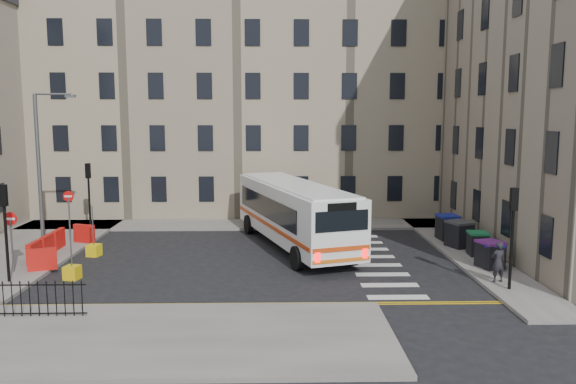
{
  "coord_description": "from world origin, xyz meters",
  "views": [
    {
      "loc": [
        -0.77,
        -27.1,
        7.04
      ],
      "look_at": [
        -0.12,
        2.7,
        3.0
      ],
      "focal_mm": 35.0,
      "sensor_mm": 36.0,
      "label": 1
    }
  ],
  "objects_px": {
    "wheelie_bin_b": "(490,254)",
    "wheelie_bin_e": "(448,227)",
    "wheelie_bin_c": "(478,243)",
    "wheelie_bin_a": "(493,255)",
    "bollard_chevron": "(72,273)",
    "pedestrian": "(498,262)",
    "streetlamp": "(39,169)",
    "bollard_yellow": "(94,250)",
    "bus": "(294,211)",
    "wheelie_bin_d": "(459,234)"
  },
  "relations": [
    {
      "from": "wheelie_bin_a",
      "to": "wheelie_bin_e",
      "type": "distance_m",
      "value": 6.06
    },
    {
      "from": "wheelie_bin_b",
      "to": "wheelie_bin_d",
      "type": "xyz_separation_m",
      "value": [
        -0.09,
        4.09,
        0.08
      ]
    },
    {
      "from": "wheelie_bin_b",
      "to": "bollard_yellow",
      "type": "distance_m",
      "value": 19.29
    },
    {
      "from": "bus",
      "to": "wheelie_bin_b",
      "type": "xyz_separation_m",
      "value": [
        8.85,
        -4.88,
        -1.19
      ]
    },
    {
      "from": "wheelie_bin_b",
      "to": "pedestrian",
      "type": "xyz_separation_m",
      "value": [
        -0.54,
        -2.27,
        0.23
      ]
    },
    {
      "from": "streetlamp",
      "to": "wheelie_bin_b",
      "type": "xyz_separation_m",
      "value": [
        22.04,
        -4.25,
        -3.56
      ]
    },
    {
      "from": "streetlamp",
      "to": "bollard_chevron",
      "type": "relative_size",
      "value": 13.57
    },
    {
      "from": "bus",
      "to": "bollard_yellow",
      "type": "height_order",
      "value": "bus"
    },
    {
      "from": "wheelie_bin_c",
      "to": "wheelie_bin_e",
      "type": "relative_size",
      "value": 0.85
    },
    {
      "from": "streetlamp",
      "to": "bollard_yellow",
      "type": "distance_m",
      "value": 5.16
    },
    {
      "from": "pedestrian",
      "to": "wheelie_bin_e",
      "type": "bearing_deg",
      "value": -106.34
    },
    {
      "from": "bus",
      "to": "bollard_yellow",
      "type": "xyz_separation_m",
      "value": [
        -10.19,
        -1.78,
        -1.66
      ]
    },
    {
      "from": "bus",
      "to": "pedestrian",
      "type": "relative_size",
      "value": 7.44
    },
    {
      "from": "bus",
      "to": "wheelie_bin_c",
      "type": "height_order",
      "value": "bus"
    },
    {
      "from": "wheelie_bin_a",
      "to": "wheelie_bin_e",
      "type": "relative_size",
      "value": 0.9
    },
    {
      "from": "wheelie_bin_d",
      "to": "wheelie_bin_b",
      "type": "bearing_deg",
      "value": -109.8
    },
    {
      "from": "wheelie_bin_a",
      "to": "wheelie_bin_b",
      "type": "relative_size",
      "value": 0.91
    },
    {
      "from": "wheelie_bin_d",
      "to": "bollard_yellow",
      "type": "relative_size",
      "value": 2.6
    },
    {
      "from": "bus",
      "to": "wheelie_bin_a",
      "type": "distance_m",
      "value": 10.33
    },
    {
      "from": "wheelie_bin_e",
      "to": "pedestrian",
      "type": "height_order",
      "value": "pedestrian"
    },
    {
      "from": "bollard_chevron",
      "to": "pedestrian",
      "type": "bearing_deg",
      "value": -4.03
    },
    {
      "from": "wheelie_bin_d",
      "to": "streetlamp",
      "type": "bearing_deg",
      "value": 158.52
    },
    {
      "from": "wheelie_bin_c",
      "to": "bollard_chevron",
      "type": "relative_size",
      "value": 1.97
    },
    {
      "from": "wheelie_bin_b",
      "to": "bollard_yellow",
      "type": "xyz_separation_m",
      "value": [
        -19.04,
        3.1,
        -0.47
      ]
    },
    {
      "from": "wheelie_bin_b",
      "to": "wheelie_bin_c",
      "type": "height_order",
      "value": "wheelie_bin_b"
    },
    {
      "from": "wheelie_bin_b",
      "to": "wheelie_bin_e",
      "type": "xyz_separation_m",
      "value": [
        -0.13,
        5.98,
        0.07
      ]
    },
    {
      "from": "wheelie_bin_c",
      "to": "wheelie_bin_d",
      "type": "relative_size",
      "value": 0.75
    },
    {
      "from": "bus",
      "to": "wheelie_bin_d",
      "type": "xyz_separation_m",
      "value": [
        8.76,
        -0.8,
        -1.11
      ]
    },
    {
      "from": "bus",
      "to": "bollard_yellow",
      "type": "relative_size",
      "value": 21.19
    },
    {
      "from": "bollard_yellow",
      "to": "wheelie_bin_c",
      "type": "bearing_deg",
      "value": -2.39
    },
    {
      "from": "pedestrian",
      "to": "bollard_chevron",
      "type": "height_order",
      "value": "pedestrian"
    },
    {
      "from": "streetlamp",
      "to": "wheelie_bin_c",
      "type": "xyz_separation_m",
      "value": [
        22.3,
        -1.96,
        -3.59
      ]
    },
    {
      "from": "wheelie_bin_d",
      "to": "pedestrian",
      "type": "distance_m",
      "value": 6.37
    },
    {
      "from": "pedestrian",
      "to": "bus",
      "type": "bearing_deg",
      "value": -54.2
    },
    {
      "from": "wheelie_bin_e",
      "to": "bus",
      "type": "bearing_deg",
      "value": -177.99
    },
    {
      "from": "bus",
      "to": "wheelie_bin_e",
      "type": "distance_m",
      "value": 8.86
    },
    {
      "from": "wheelie_bin_b",
      "to": "bollard_chevron",
      "type": "distance_m",
      "value": 18.7
    },
    {
      "from": "wheelie_bin_d",
      "to": "pedestrian",
      "type": "relative_size",
      "value": 0.91
    },
    {
      "from": "bus",
      "to": "wheelie_bin_a",
      "type": "relative_size",
      "value": 10.25
    },
    {
      "from": "streetlamp",
      "to": "wheelie_bin_d",
      "type": "xyz_separation_m",
      "value": [
        21.95,
        -0.17,
        -3.49
      ]
    },
    {
      "from": "wheelie_bin_b",
      "to": "bollard_chevron",
      "type": "height_order",
      "value": "wheelie_bin_b"
    },
    {
      "from": "wheelie_bin_d",
      "to": "wheelie_bin_e",
      "type": "xyz_separation_m",
      "value": [
        -0.04,
        1.89,
        -0.0
      ]
    },
    {
      "from": "wheelie_bin_d",
      "to": "bollard_chevron",
      "type": "distance_m",
      "value": 19.27
    },
    {
      "from": "bus",
      "to": "wheelie_bin_d",
      "type": "bearing_deg",
      "value": -22.88
    },
    {
      "from": "wheelie_bin_c",
      "to": "wheelie_bin_d",
      "type": "bearing_deg",
      "value": 106.09
    },
    {
      "from": "streetlamp",
      "to": "wheelie_bin_c",
      "type": "bearing_deg",
      "value": -5.02
    },
    {
      "from": "bus",
      "to": "wheelie_bin_b",
      "type": "height_order",
      "value": "bus"
    },
    {
      "from": "wheelie_bin_c",
      "to": "pedestrian",
      "type": "distance_m",
      "value": 4.63
    },
    {
      "from": "wheelie_bin_c",
      "to": "wheelie_bin_e",
      "type": "xyz_separation_m",
      "value": [
        -0.39,
        3.69,
        0.1
      ]
    },
    {
      "from": "wheelie_bin_b",
      "to": "bollard_yellow",
      "type": "relative_size",
      "value": 2.27
    }
  ]
}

